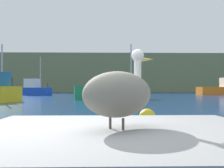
# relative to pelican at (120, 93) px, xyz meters

# --- Properties ---
(hillside_backdrop) EXTENTS (140.00, 10.67, 8.73)m
(hillside_backdrop) POSITION_rel_pelican_xyz_m (-0.63, 64.82, 3.23)
(hillside_backdrop) COLOR #6B7A51
(hillside_backdrop) RESTS_ON ground
(pier_dock) EXTENTS (3.39, 3.07, 0.73)m
(pier_dock) POSITION_rel_pelican_xyz_m (-0.01, -0.01, -0.77)
(pier_dock) COLOR gray
(pier_dock) RESTS_ON ground
(pelican) EXTENTS (1.10, 1.25, 0.95)m
(pelican) POSITION_rel_pelican_xyz_m (0.00, 0.00, 0.00)
(pelican) COLOR slate
(pelican) RESTS_ON pier_dock
(fishing_boat_green) EXTENTS (7.33, 3.25, 5.53)m
(fishing_boat_green) POSITION_rel_pelican_xyz_m (0.68, 25.24, -0.22)
(fishing_boat_green) COLOR #1E8C4C
(fishing_boat_green) RESTS_ON ground
(fishing_boat_blue) EXTENTS (6.93, 4.02, 5.52)m
(fishing_boat_blue) POSITION_rel_pelican_xyz_m (-11.14, 38.56, -0.33)
(fishing_boat_blue) COLOR blue
(fishing_boat_blue) RESTS_ON ground
(mooring_buoy) EXTENTS (0.52, 0.52, 0.52)m
(mooring_buoy) POSITION_rel_pelican_xyz_m (1.16, 5.64, -0.87)
(mooring_buoy) COLOR yellow
(mooring_buoy) RESTS_ON ground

